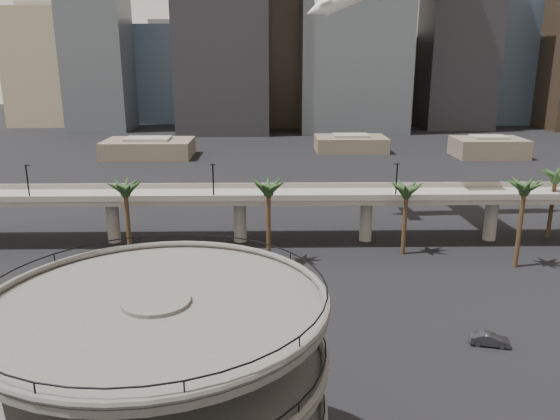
{
  "coord_description": "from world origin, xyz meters",
  "views": [
    {
      "loc": [
        -5.71,
        -35.93,
        31.08
      ],
      "look_at": [
        -4.54,
        28.0,
        13.17
      ],
      "focal_mm": 35.0,
      "sensor_mm": 36.0,
      "label": 1
    }
  ],
  "objects_px": {
    "car_a": "(247,330)",
    "car_b": "(490,339)",
    "overpass": "(303,200)",
    "parking_ramp": "(162,388)"
  },
  "relations": [
    {
      "from": "car_a",
      "to": "car_b",
      "type": "xyz_separation_m",
      "value": [
        27.21,
        -2.47,
        -0.1
      ]
    },
    {
      "from": "overpass",
      "to": "car_a",
      "type": "bearing_deg",
      "value": -103.93
    },
    {
      "from": "car_a",
      "to": "car_b",
      "type": "bearing_deg",
      "value": -101.14
    },
    {
      "from": "overpass",
      "to": "car_b",
      "type": "height_order",
      "value": "overpass"
    },
    {
      "from": "parking_ramp",
      "to": "car_a",
      "type": "bearing_deg",
      "value": 79.67
    },
    {
      "from": "overpass",
      "to": "car_b",
      "type": "bearing_deg",
      "value": -62.91
    },
    {
      "from": "parking_ramp",
      "to": "car_a",
      "type": "relative_size",
      "value": 4.63
    },
    {
      "from": "car_a",
      "to": "parking_ramp",
      "type": "bearing_deg",
      "value": 163.73
    },
    {
      "from": "overpass",
      "to": "car_b",
      "type": "distance_m",
      "value": 41.68
    },
    {
      "from": "parking_ramp",
      "to": "car_b",
      "type": "xyz_separation_m",
      "value": [
        31.74,
        22.36,
        -9.12
      ]
    }
  ]
}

